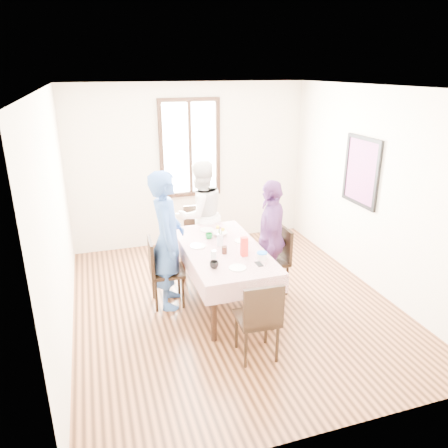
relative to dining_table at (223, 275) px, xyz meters
The scene contains 31 objects.
ground 0.40m from the dining_table, 37.43° to the right, with size 4.50×4.50×0.00m, color black.
back_wall 2.38m from the dining_table, 87.13° to the left, with size 4.00×4.00×0.00m, color beige.
right_wall 2.32m from the dining_table, ahead, with size 4.50×4.50×0.00m, color beige.
window_frame 2.50m from the dining_table, 87.10° to the left, with size 1.02×0.06×1.62m, color black.
window_pane 2.51m from the dining_table, 87.12° to the left, with size 0.90×0.02×1.50m, color white.
art_poster 2.41m from the dining_table, ahead, with size 0.04×0.76×0.96m, color red.
dining_table is the anchor object (origin of this frame).
tablecloth 0.38m from the dining_table, ahead, with size 0.96×1.84×0.01m, color #580B15.
chair_left 0.72m from the dining_table, 166.98° to the left, with size 0.42×0.42×0.91m, color black.
chair_right 0.70m from the dining_table, ahead, with size 0.42×0.42×0.91m, color black.
chair_far 1.18m from the dining_table, 90.00° to the left, with size 0.42×0.42×0.91m, color black.
chair_near 1.18m from the dining_table, 90.00° to the right, with size 0.42×0.42×0.91m, color black.
person_left 0.86m from the dining_table, 166.64° to the left, with size 0.65×0.42×1.77m, color #2E5092.
person_far 1.24m from the dining_table, 90.00° to the left, with size 0.80×0.63×1.65m, color white.
person_right 0.80m from the dining_table, ahead, with size 0.93×0.39×1.58m, color #623471.
mug_black 0.73m from the dining_table, 117.29° to the right, with size 0.10×0.10×0.08m, color black.
mug_flag 0.51m from the dining_table, 26.08° to the right, with size 0.09×0.09×0.08m, color red.
mug_green 0.55m from the dining_table, 103.50° to the left, with size 0.10×0.10×0.08m, color #0C7226.
serving_bowl 0.60m from the dining_table, 77.84° to the left, with size 0.20×0.20×0.05m, color white.
juice_carton 0.62m from the dining_table, 60.61° to the right, with size 0.08×0.08×0.24m, color red.
butter_tub 0.70m from the dining_table, 51.81° to the right, with size 0.13×0.13×0.07m, color white.
jam_jar 0.47m from the dining_table, 101.20° to the right, with size 0.07×0.07×0.09m, color black.
drinking_glass 0.55m from the dining_table, 126.86° to the right, with size 0.07×0.07×0.10m, color silver.
smartphone 0.75m from the dining_table, 66.47° to the right, with size 0.07×0.13×0.01m, color black.
flower_vase 0.47m from the dining_table, 98.35° to the left, with size 0.08×0.08×0.16m, color silver.
plate_left 0.51m from the dining_table, 154.66° to the left, with size 0.20×0.20×0.01m, color white.
plate_right 0.51m from the dining_table, 22.90° to the left, with size 0.20×0.20×0.01m, color white.
plate_far 0.77m from the dining_table, 92.24° to the left, with size 0.20×0.20×0.01m, color white.
plate_near 0.72m from the dining_table, 91.63° to the right, with size 0.20×0.20×0.01m, color white.
butter_lid 0.73m from the dining_table, 51.81° to the right, with size 0.12×0.12×0.01m, color blue.
flower_bunch 0.60m from the dining_table, 98.35° to the left, with size 0.09×0.09×0.10m, color yellow, non-canonical shape.
Camera 1 is at (-1.59, -4.62, 2.90)m, focal length 34.08 mm.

